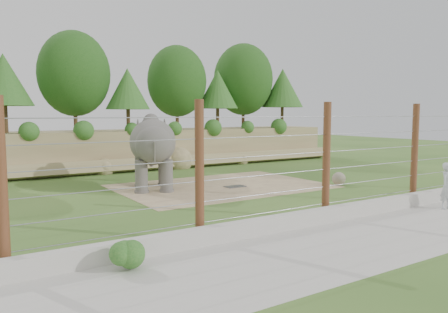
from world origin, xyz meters
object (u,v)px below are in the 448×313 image
elephant (153,153)px  stone_ball (339,179)px  barrier_fence (326,160)px  zookeeper (447,186)px

elephant → stone_ball: elephant is taller
barrier_fence → zookeeper: bearing=-17.0°
stone_ball → barrier_fence: barrier_fence is taller
barrier_fence → zookeeper: size_ratio=11.53×
stone_ball → barrier_fence: 7.25m
stone_ball → zookeeper: size_ratio=0.38×
stone_ball → barrier_fence: size_ratio=0.03×
elephant → zookeeper: bearing=-31.6°
stone_ball → barrier_fence: bearing=-141.1°
barrier_fence → stone_ball: bearing=38.9°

